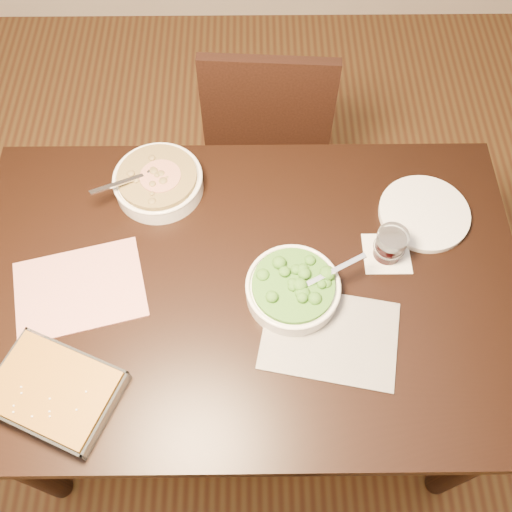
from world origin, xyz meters
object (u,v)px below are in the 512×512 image
(baking_dish, at_px, (54,391))
(wine_tumbler, at_px, (390,244))
(table, at_px, (246,300))
(chair_far, at_px, (268,126))
(stew_bowl, at_px, (158,181))
(dinner_plate, at_px, (424,213))
(broccoli_bowl, at_px, (293,289))

(baking_dish, relative_size, wine_tumbler, 3.71)
(table, relative_size, chair_far, 1.57)
(table, bearing_deg, stew_bowl, 128.54)
(baking_dish, relative_size, dinner_plate, 1.37)
(broccoli_bowl, height_order, dinner_plate, broccoli_bowl)
(stew_bowl, height_order, chair_far, chair_far)
(baking_dish, bearing_deg, table, 56.62)
(broccoli_bowl, relative_size, baking_dish, 0.77)
(broccoli_bowl, bearing_deg, dinner_plate, 32.81)
(baking_dish, bearing_deg, broccoli_bowl, 48.06)
(table, xyz_separation_m, baking_dish, (-0.42, -0.28, 0.12))
(wine_tumbler, bearing_deg, baking_dish, -155.56)
(broccoli_bowl, bearing_deg, baking_dish, -155.60)
(stew_bowl, height_order, broccoli_bowl, stew_bowl)
(broccoli_bowl, relative_size, dinner_plate, 1.06)
(broccoli_bowl, height_order, wine_tumbler, wine_tumbler)
(stew_bowl, height_order, baking_dish, stew_bowl)
(chair_far, bearing_deg, table, 87.94)
(table, xyz_separation_m, chair_far, (0.08, 0.75, -0.16))
(broccoli_bowl, xyz_separation_m, dinner_plate, (0.36, 0.23, -0.02))
(table, xyz_separation_m, wine_tumbler, (0.36, 0.08, 0.14))
(stew_bowl, bearing_deg, chair_far, 55.87)
(chair_far, bearing_deg, broccoli_bowl, 96.56)
(baking_dish, xyz_separation_m, dinner_plate, (0.90, 0.48, -0.02))
(stew_bowl, xyz_separation_m, chair_far, (0.31, 0.46, -0.29))
(stew_bowl, xyz_separation_m, baking_dish, (-0.19, -0.57, -0.01))
(table, bearing_deg, baking_dish, -147.04)
(stew_bowl, relative_size, chair_far, 0.27)
(dinner_plate, bearing_deg, baking_dish, -152.07)
(stew_bowl, distance_m, dinner_plate, 0.72)
(broccoli_bowl, relative_size, chair_far, 0.29)
(table, distance_m, wine_tumbler, 0.40)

